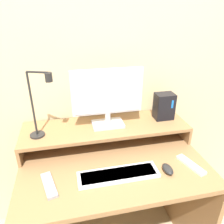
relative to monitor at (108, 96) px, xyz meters
The scene contains 10 objects.
wall_back 0.24m from the monitor, 94.19° to the left, with size 6.00×0.05×2.50m.
desk 0.61m from the monitor, 94.02° to the right, with size 1.10×0.74×0.78m.
monitor_shelf 0.23m from the monitor, 167.63° to the right, with size 1.10×0.33×0.12m.
monitor is the anchor object (origin of this frame).
desk_lamp 0.41m from the monitor, behind, with size 0.18×0.11×0.41m.
router_dock 0.42m from the monitor, ahead, with size 0.13×0.10×0.18m.
keyboard 0.48m from the monitor, 91.74° to the right, with size 0.45×0.12×0.02m.
mouse 0.56m from the monitor, 55.29° to the right, with size 0.05×0.09×0.03m.
remote_control 0.61m from the monitor, 137.26° to the right, with size 0.10×0.20×0.02m.
remote_secondary 0.64m from the monitor, 41.30° to the right, with size 0.10×0.20×0.02m.
Camera 1 is at (-0.23, -0.68, 1.61)m, focal length 35.00 mm.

